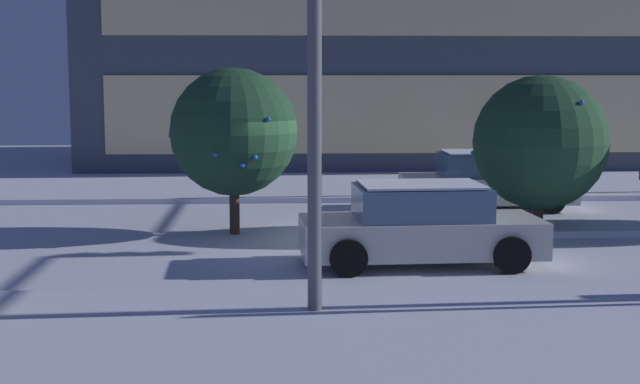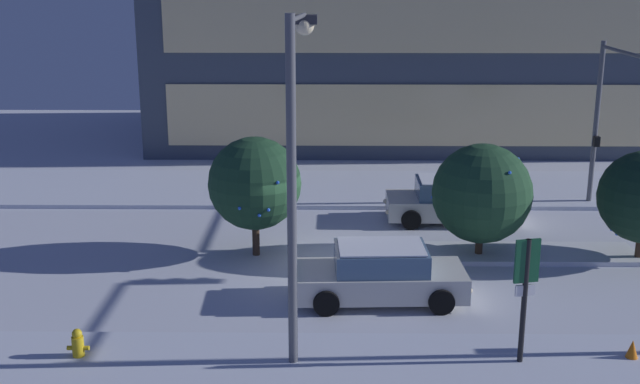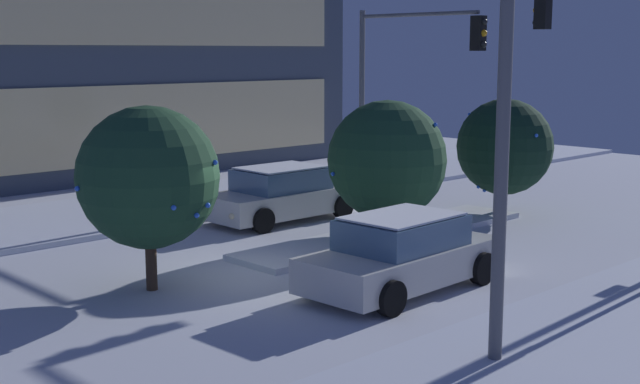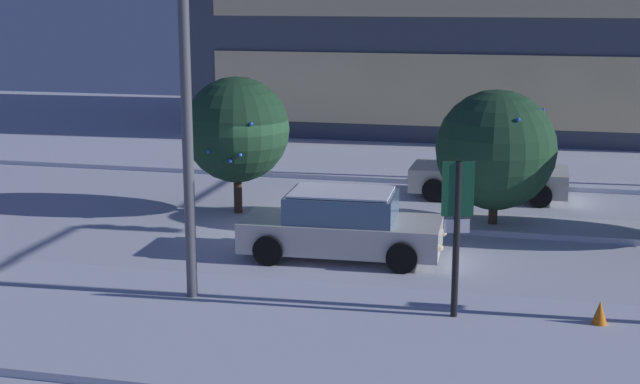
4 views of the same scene
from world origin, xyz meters
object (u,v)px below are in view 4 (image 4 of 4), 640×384
object	(u,v)px
car_far	(489,173)
street_lamp_arched	(202,39)
decorated_tree_median	(496,150)
car_near	(342,226)
decorated_tree_left_of_median	(237,130)
parking_info_sign	(457,221)
construction_cone	(599,316)

from	to	relation	value
car_far	street_lamp_arched	size ratio (longest dim) A/B	0.60
car_far	decorated_tree_median	bearing A→B (deg)	95.37
street_lamp_arched	decorated_tree_median	bearing A→B (deg)	-34.81
car_near	decorated_tree_left_of_median	bearing A→B (deg)	133.99
car_near	car_far	world-z (taller)	same
decorated_tree_median	parking_info_sign	bearing A→B (deg)	-92.85
parking_info_sign	decorated_tree_median	distance (m)	6.80
street_lamp_arched	decorated_tree_left_of_median	xyz separation A→B (m)	(-1.49, 6.32, -2.65)
street_lamp_arched	decorated_tree_median	xyz separation A→B (m)	(5.16, 6.15, -2.89)
parking_info_sign	decorated_tree_left_of_median	bearing A→B (deg)	28.69
street_lamp_arched	decorated_tree_left_of_median	distance (m)	7.01
street_lamp_arched	decorated_tree_median	size ratio (longest dim) A/B	2.17
decorated_tree_median	construction_cone	distance (m)	7.13
car_near	construction_cone	size ratio (longest dim) A/B	8.18
car_far	street_lamp_arched	world-z (taller)	street_lamp_arched
decorated_tree_left_of_median	parking_info_sign	bearing A→B (deg)	-47.77
car_far	parking_info_sign	world-z (taller)	parking_info_sign
car_near	decorated_tree_left_of_median	xyz separation A→B (m)	(-3.53, 3.38, 1.51)
parking_info_sign	car_far	bearing A→B (deg)	-13.72
street_lamp_arched	construction_cone	world-z (taller)	street_lamp_arched
decorated_tree_median	construction_cone	bearing A→B (deg)	-72.04
decorated_tree_left_of_median	construction_cone	bearing A→B (deg)	-37.55
construction_cone	car_near	bearing A→B (deg)	147.28
street_lamp_arched	construction_cone	distance (m)	8.64
car_near	decorated_tree_left_of_median	size ratio (longest dim) A/B	1.25
parking_info_sign	decorated_tree_median	size ratio (longest dim) A/B	0.84
car_near	street_lamp_arched	xyz separation A→B (m)	(-2.03, -2.94, 4.17)
street_lamp_arched	decorated_tree_left_of_median	size ratio (longest dim) A/B	2.07
car_near	decorated_tree_median	bearing A→B (deg)	43.41
car_near	street_lamp_arched	bearing A→B (deg)	-126.89
street_lamp_arched	construction_cone	size ratio (longest dim) A/B	13.60
parking_info_sign	decorated_tree_left_of_median	xyz separation A→B (m)	(-6.32, 6.96, 0.35)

